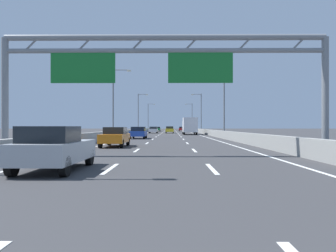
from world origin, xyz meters
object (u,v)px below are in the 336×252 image
object	(u,v)px
streetlamp_left_far	(139,110)
yellow_car	(170,130)
white_car	(153,130)
box_truck	(190,125)
orange_car	(115,137)
red_car	(182,129)
sign_gantry	(159,63)
streetlamp_left_mid	(115,98)
streetlamp_right_mid	(222,98)
streetlamp_right_distant	(191,115)
green_car	(157,129)
blue_car	(138,133)
streetlamp_left_distant	(149,115)
silver_car	(54,148)
streetlamp_right_far	(200,110)

from	to	relation	value
streetlamp_left_far	yellow_car	distance (m)	11.72
streetlamp_left_far	white_car	size ratio (longest dim) A/B	2.04
box_truck	streetlamp_left_far	bearing A→B (deg)	119.22
orange_car	red_car	distance (m)	78.04
sign_gantry	streetlamp_left_mid	world-z (taller)	streetlamp_left_mid
yellow_car	streetlamp_right_mid	bearing A→B (deg)	-74.90
sign_gantry	box_truck	world-z (taller)	sign_gantry
streetlamp_right_distant	green_car	xyz separation A→B (m)	(-11.26, -17.07, -4.68)
orange_car	white_car	xyz separation A→B (m)	(0.25, 48.74, -0.00)
orange_car	white_car	size ratio (longest dim) A/B	0.96
sign_gantry	blue_car	bearing A→B (deg)	98.25
streetlamp_left_mid	green_car	world-z (taller)	streetlamp_left_mid
streetlamp_left_distant	streetlamp_right_mid	bearing A→B (deg)	-78.04
streetlamp_left_distant	yellow_car	world-z (taller)	streetlamp_left_distant
streetlamp_left_far	yellow_car	xyz separation A→B (m)	(7.50, -7.72, -4.63)
orange_car	yellow_car	xyz separation A→B (m)	(3.85, 48.99, 0.02)
streetlamp_left_mid	blue_car	distance (m)	8.08
streetlamp_right_mid	streetlamp_right_distant	bearing A→B (deg)	90.00
yellow_car	red_car	size ratio (longest dim) A/B	1.00
yellow_car	box_truck	world-z (taller)	box_truck
green_car	blue_car	distance (m)	58.80
streetlamp_right_distant	green_car	world-z (taller)	streetlamp_right_distant
streetlamp_left_far	streetlamp_left_distant	distance (m)	35.24
streetlamp_left_far	silver_car	distance (m)	70.43
orange_car	streetlamp_right_distant	bearing A→B (deg)	83.01
silver_car	box_truck	bearing A→B (deg)	81.60
streetlamp_right_mid	streetlamp_left_distant	world-z (taller)	same
blue_car	streetlamp_left_far	bearing A→B (deg)	95.37
yellow_car	silver_car	bearing A→B (deg)	-93.35
streetlamp_right_far	streetlamp_right_distant	size ratio (longest dim) A/B	1.00
streetlamp_left_mid	streetlamp_right_distant	world-z (taller)	same
streetlamp_right_far	streetlamp_left_distant	distance (m)	38.27
sign_gantry	blue_car	world-z (taller)	sign_gantry
silver_car	yellow_car	distance (m)	62.57
streetlamp_right_mid	white_car	distance (m)	29.79
streetlamp_left_distant	streetlamp_right_distant	distance (m)	14.93
streetlamp_left_far	streetlamp_right_distant	size ratio (longest dim) A/B	1.00
orange_car	box_truck	size ratio (longest dim) A/B	0.57
silver_car	red_car	size ratio (longest dim) A/B	1.00
orange_car	red_car	world-z (taller)	orange_car
streetlamp_left_mid	blue_car	bearing A→B (deg)	-54.71
streetlamp_right_mid	box_truck	bearing A→B (deg)	103.71
streetlamp_right_distant	red_car	bearing A→B (deg)	-105.04
yellow_car	box_truck	size ratio (longest dim) A/B	0.53
streetlamp_left_far	streetlamp_right_distant	xyz separation A→B (m)	(14.93, 35.24, 0.00)
blue_car	red_car	distance (m)	62.04
streetlamp_right_mid	white_car	bearing A→B (deg)	112.01
white_car	box_truck	distance (m)	14.20
streetlamp_left_distant	streetlamp_right_distant	world-z (taller)	same
streetlamp_right_far	green_car	world-z (taller)	streetlamp_right_far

